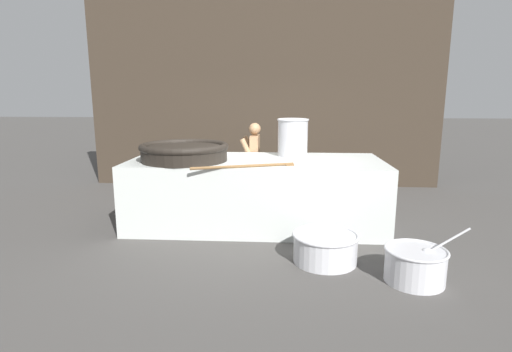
# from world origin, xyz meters

# --- Properties ---
(ground_plane) EXTENTS (60.00, 60.00, 0.00)m
(ground_plane) POSITION_xyz_m (0.00, 0.00, 0.00)
(ground_plane) COLOR #474442
(back_wall) EXTENTS (7.70, 0.24, 4.39)m
(back_wall) POSITION_xyz_m (0.00, 2.89, 2.19)
(back_wall) COLOR #382D23
(back_wall) RESTS_ON ground_plane
(hearth_platform) EXTENTS (3.87, 1.60, 1.04)m
(hearth_platform) POSITION_xyz_m (0.00, 0.00, 0.52)
(hearth_platform) COLOR silver
(hearth_platform) RESTS_ON ground_plane
(giant_wok_near) EXTENTS (1.33, 1.33, 0.27)m
(giant_wok_near) POSITION_xyz_m (-1.07, -0.18, 1.18)
(giant_wok_near) COLOR black
(giant_wok_near) RESTS_ON hearth_platform
(stock_pot) EXTENTS (0.52, 0.52, 0.60)m
(stock_pot) POSITION_xyz_m (0.57, 0.43, 1.35)
(stock_pot) COLOR #B7B7BC
(stock_pot) RESTS_ON hearth_platform
(stirring_paddle) EXTENTS (1.40, 0.54, 0.04)m
(stirring_paddle) POSITION_xyz_m (-0.07, -0.68, 1.05)
(stirring_paddle) COLOR brown
(stirring_paddle) RESTS_ON hearth_platform
(cook) EXTENTS (0.36, 0.55, 1.52)m
(cook) POSITION_xyz_m (-0.10, 1.05, 0.83)
(cook) COLOR #9E7551
(cook) RESTS_ON ground_plane
(prep_bowl_vegetables) EXTENTS (0.87, 0.67, 0.64)m
(prep_bowl_vegetables) POSITION_xyz_m (1.86, -1.90, 0.21)
(prep_bowl_vegetables) COLOR silver
(prep_bowl_vegetables) RESTS_ON ground_plane
(prep_bowl_meat) EXTENTS (0.81, 0.81, 0.36)m
(prep_bowl_meat) POSITION_xyz_m (0.94, -1.42, 0.20)
(prep_bowl_meat) COLOR silver
(prep_bowl_meat) RESTS_ON ground_plane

